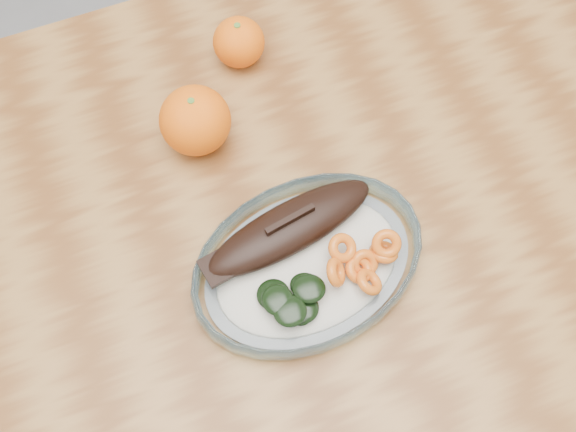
{
  "coord_description": "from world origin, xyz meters",
  "views": [
    {
      "loc": [
        -0.08,
        -0.31,
        1.51
      ],
      "look_at": [
        0.04,
        0.01,
        0.77
      ],
      "focal_mm": 45.0,
      "sensor_mm": 36.0,
      "label": 1
    }
  ],
  "objects": [
    {
      "name": "orange_left",
      "position": [
        -0.02,
        0.16,
        0.79
      ],
      "size": [
        0.08,
        0.08,
        0.08
      ],
      "primitive_type": "sphere",
      "color": "#F74D05",
      "rests_on": "dining_table"
    },
    {
      "name": "orange_right",
      "position": [
        0.07,
        0.25,
        0.78
      ],
      "size": [
        0.07,
        0.07,
        0.07
      ],
      "primitive_type": "sphere",
      "color": "#F74D05",
      "rests_on": "dining_table"
    },
    {
      "name": "plated_meal",
      "position": [
        0.04,
        -0.05,
        0.77
      ],
      "size": [
        0.54,
        0.54,
        0.08
      ],
      "rotation": [
        0.0,
        0.0,
        0.12
      ],
      "color": "white",
      "rests_on": "dining_table"
    },
    {
      "name": "ground",
      "position": [
        0.0,
        0.0,
        0.0
      ],
      "size": [
        3.0,
        3.0,
        0.0
      ],
      "primitive_type": "plane",
      "color": "slate",
      "rests_on": "ground"
    },
    {
      "name": "dining_table",
      "position": [
        0.0,
        0.0,
        0.65
      ],
      "size": [
        1.2,
        0.8,
        0.75
      ],
      "color": "brown",
      "rests_on": "ground"
    }
  ]
}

